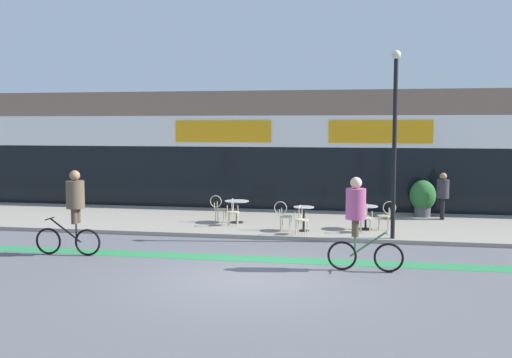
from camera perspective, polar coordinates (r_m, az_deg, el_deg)
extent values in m
plane|color=#5B5B60|center=(13.29, -0.69, -9.51)|extent=(120.00, 120.00, 0.00)
cube|color=gray|center=(20.29, 3.27, -4.21)|extent=(40.00, 5.50, 0.12)
cube|color=#7F6656|center=(24.76, 4.67, 2.78)|extent=(40.00, 4.00, 4.67)
cube|color=black|center=(22.87, 4.15, 0.03)|extent=(38.80, 0.10, 2.40)
cube|color=white|center=(22.80, 4.19, 4.55)|extent=(39.20, 0.14, 1.20)
cube|color=orange|center=(23.24, -3.18, 4.57)|extent=(3.79, 0.08, 0.84)
cube|color=orange|center=(22.60, 11.73, 4.45)|extent=(3.79, 0.08, 0.84)
cube|color=#2D844C|center=(15.17, 0.76, -7.63)|extent=(36.00, 0.70, 0.01)
cylinder|color=black|center=(19.97, -1.84, -4.15)|extent=(0.44, 0.44, 0.02)
cylinder|color=black|center=(19.91, -1.84, -3.17)|extent=(0.07, 0.07, 0.71)
cylinder|color=#ADA8A3|center=(19.86, -1.84, -2.12)|extent=(0.80, 0.80, 0.02)
cylinder|color=black|center=(18.46, 4.55, -4.93)|extent=(0.34, 0.34, 0.02)
cylinder|color=black|center=(18.40, 4.56, -3.85)|extent=(0.07, 0.07, 0.73)
cylinder|color=#ADA8A3|center=(18.34, 4.57, -2.69)|extent=(0.63, 0.63, 0.02)
cylinder|color=black|center=(19.02, 10.38, -4.70)|extent=(0.41, 0.41, 0.02)
cylinder|color=black|center=(18.97, 10.40, -3.67)|extent=(0.07, 0.07, 0.71)
cylinder|color=#ADA8A3|center=(18.91, 10.42, -2.56)|extent=(0.74, 0.74, 0.02)
cylinder|color=beige|center=(19.37, -2.19, -3.17)|extent=(0.44, 0.44, 0.03)
cylinder|color=beige|center=(19.56, -2.54, -3.76)|extent=(0.03, 0.03, 0.42)
cylinder|color=beige|center=(19.53, -1.72, -3.77)|extent=(0.03, 0.03, 0.42)
cylinder|color=beige|center=(19.28, -2.65, -3.89)|extent=(0.03, 0.03, 0.42)
cylinder|color=beige|center=(19.25, -1.82, -3.90)|extent=(0.03, 0.03, 0.42)
torus|color=beige|center=(19.17, -2.25, -2.47)|extent=(0.07, 0.41, 0.41)
cylinder|color=beige|center=(19.21, -2.75, -2.86)|extent=(0.03, 0.03, 0.23)
cylinder|color=beige|center=(19.17, -1.74, -2.87)|extent=(0.03, 0.03, 0.23)
cylinder|color=beige|center=(20.02, -3.38, -2.90)|extent=(0.42, 0.42, 0.03)
cylinder|color=beige|center=(20.15, -2.88, -3.49)|extent=(0.03, 0.03, 0.42)
cylinder|color=beige|center=(19.89, -3.10, -3.61)|extent=(0.03, 0.03, 0.42)
cylinder|color=beige|center=(20.23, -3.65, -3.46)|extent=(0.03, 0.03, 0.42)
cylinder|color=beige|center=(19.96, -3.87, -3.58)|extent=(0.03, 0.03, 0.42)
torus|color=beige|center=(20.04, -3.85, -2.14)|extent=(0.41, 0.04, 0.41)
cylinder|color=beige|center=(20.22, -3.71, -2.46)|extent=(0.03, 0.03, 0.23)
cylinder|color=beige|center=(19.89, -3.99, -2.59)|extent=(0.03, 0.03, 0.23)
cylinder|color=beige|center=(17.85, 4.38, -3.90)|extent=(0.45, 0.45, 0.03)
cylinder|color=beige|center=(18.05, 4.06, -4.52)|extent=(0.03, 0.03, 0.42)
cylinder|color=beige|center=(17.99, 4.92, -4.56)|extent=(0.03, 0.03, 0.42)
cylinder|color=beige|center=(17.79, 3.83, -4.66)|extent=(0.03, 0.03, 0.42)
cylinder|color=beige|center=(17.72, 4.71, -4.71)|extent=(0.03, 0.03, 0.42)
torus|color=beige|center=(17.65, 4.25, -3.14)|extent=(0.09, 0.41, 0.41)
cylinder|color=beige|center=(17.71, 3.71, -3.55)|extent=(0.03, 0.03, 0.23)
cylinder|color=beige|center=(17.62, 4.79, -3.60)|extent=(0.03, 0.03, 0.23)
cylinder|color=beige|center=(18.45, 2.86, -3.59)|extent=(0.42, 0.42, 0.03)
cylinder|color=beige|center=(18.60, 3.37, -4.23)|extent=(0.03, 0.03, 0.42)
cylinder|color=beige|center=(18.33, 3.21, -4.37)|extent=(0.03, 0.03, 0.42)
cylinder|color=beige|center=(18.65, 2.52, -4.20)|extent=(0.03, 0.03, 0.42)
cylinder|color=beige|center=(18.38, 2.35, -4.34)|extent=(0.03, 0.03, 0.42)
torus|color=beige|center=(18.45, 2.35, -2.77)|extent=(0.41, 0.05, 0.41)
cylinder|color=beige|center=(18.63, 2.45, -3.11)|extent=(0.03, 0.03, 0.23)
cylinder|color=beige|center=(18.30, 2.24, -3.26)|extent=(0.03, 0.03, 0.23)
cylinder|color=beige|center=(18.41, 10.40, -3.69)|extent=(0.43, 0.43, 0.03)
cylinder|color=beige|center=(18.57, 9.92, -4.31)|extent=(0.03, 0.03, 0.42)
cylinder|color=beige|center=(18.60, 10.79, -4.31)|extent=(0.03, 0.03, 0.42)
cylinder|color=beige|center=(18.30, 9.99, -4.45)|extent=(0.03, 0.03, 0.42)
cylinder|color=beige|center=(18.32, 10.87, -4.45)|extent=(0.03, 0.03, 0.42)
torus|color=beige|center=(18.21, 10.46, -2.96)|extent=(0.06, 0.41, 0.41)
cylinder|color=beige|center=(18.21, 9.92, -3.38)|extent=(0.03, 0.03, 0.23)
cylinder|color=beige|center=(18.24, 10.99, -3.38)|extent=(0.03, 0.03, 0.23)
cylinder|color=beige|center=(18.96, 12.07, -3.46)|extent=(0.41, 0.41, 0.03)
cylinder|color=beige|center=(18.85, 11.66, -4.20)|extent=(0.03, 0.03, 0.42)
cylinder|color=beige|center=(19.13, 11.61, -4.06)|extent=(0.03, 0.03, 0.42)
cylinder|color=beige|center=(18.87, 12.51, -4.21)|extent=(0.03, 0.03, 0.42)
cylinder|color=beige|center=(19.15, 12.45, -4.07)|extent=(0.03, 0.03, 0.42)
torus|color=beige|center=(18.94, 12.60, -2.68)|extent=(0.41, 0.04, 0.41)
cylinder|color=beige|center=(18.79, 12.63, -3.16)|extent=(0.03, 0.03, 0.23)
cylinder|color=beige|center=(19.13, 12.55, -3.01)|extent=(0.03, 0.03, 0.23)
cylinder|color=#4C4C51|center=(22.09, 15.56, -2.98)|extent=(0.56, 0.56, 0.36)
ellipsoid|color=#28662D|center=(22.02, 15.60, -1.52)|extent=(0.90, 0.90, 1.08)
cylinder|color=black|center=(17.39, 13.04, 2.78)|extent=(0.12, 0.12, 5.12)
sphere|color=beige|center=(17.49, 13.22, 11.45)|extent=(0.26, 0.26, 0.26)
torus|color=black|center=(16.57, -19.17, -5.61)|extent=(0.70, 0.07, 0.70)
torus|color=black|center=(16.09, -15.74, -5.83)|extent=(0.70, 0.07, 0.70)
cylinder|color=black|center=(16.29, -17.68, -4.68)|extent=(0.84, 0.07, 0.63)
cylinder|color=black|center=(16.17, -16.74, -4.92)|extent=(0.04, 0.04, 0.49)
cylinder|color=black|center=(16.44, -19.06, -3.59)|extent=(0.04, 0.48, 0.03)
cylinder|color=#4C3D2D|center=(16.03, -16.92, -3.42)|extent=(0.16, 0.16, 0.39)
cylinder|color=#4C3D2D|center=(16.18, -16.65, -3.33)|extent=(0.16, 0.16, 0.39)
cylinder|color=brown|center=(16.03, -16.84, -1.42)|extent=(0.48, 0.48, 0.71)
sphere|color=#9E7051|center=(15.99, -16.88, 0.32)|extent=(0.27, 0.27, 0.27)
torus|color=black|center=(14.11, 12.53, -7.33)|extent=(0.68, 0.07, 0.68)
torus|color=black|center=(14.13, 8.20, -7.24)|extent=(0.68, 0.07, 0.68)
cylinder|color=#2D753D|center=(14.05, 10.60, -6.14)|extent=(0.82, 0.06, 0.62)
cylinder|color=#2D753D|center=(14.07, 9.42, -6.32)|extent=(0.04, 0.04, 0.48)
cylinder|color=#2D753D|center=(14.00, 12.36, -5.00)|extent=(0.04, 0.48, 0.03)
cylinder|color=#4C3D2D|center=(14.08, 9.46, -4.52)|extent=(0.16, 0.16, 0.39)
cylinder|color=#4C3D2D|center=(13.90, 9.43, -4.64)|extent=(0.16, 0.16, 0.39)
cylinder|color=#A84C7F|center=(13.91, 9.48, -2.35)|extent=(0.47, 0.47, 0.71)
sphere|color=beige|center=(13.85, 9.51, -0.36)|extent=(0.27, 0.27, 0.27)
cylinder|color=black|center=(21.66, 17.33, -2.69)|extent=(0.16, 0.16, 0.73)
cylinder|color=black|center=(21.50, 17.33, -2.75)|extent=(0.16, 0.16, 0.73)
cylinder|color=#2D2D33|center=(21.50, 17.38, -0.91)|extent=(0.46, 0.46, 0.64)
sphere|color=#9E7051|center=(21.46, 17.41, 0.25)|extent=(0.24, 0.24, 0.24)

